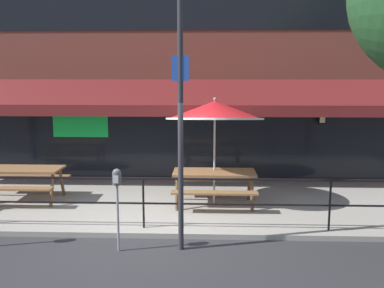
{
  "coord_description": "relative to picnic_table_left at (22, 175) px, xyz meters",
  "views": [
    {
      "loc": [
        1.21,
        -7.38,
        2.91
      ],
      "look_at": [
        0.86,
        1.6,
        1.5
      ],
      "focal_mm": 40.0,
      "sensor_mm": 36.0,
      "label": 1
    }
  ],
  "objects": [
    {
      "name": "ground_plane",
      "position": [
        3.04,
        -1.96,
        -0.71
      ],
      "size": [
        120.0,
        120.0,
        0.0
      ],
      "primitive_type": "plane",
      "color": "#2D2D30"
    },
    {
      "name": "patio_deck",
      "position": [
        3.04,
        0.04,
        -0.66
      ],
      "size": [
        15.0,
        4.0,
        0.1
      ],
      "primitive_type": "cube",
      "color": "#9E998E",
      "rests_on": "ground"
    },
    {
      "name": "restaurant_building",
      "position": [
        3.04,
        2.26,
        2.71
      ],
      "size": [
        15.0,
        1.6,
        6.88
      ],
      "color": "brown",
      "rests_on": "ground"
    },
    {
      "name": "patio_railing",
      "position": [
        3.04,
        -1.66,
        0.09
      ],
      "size": [
        13.84,
        0.04,
        0.97
      ],
      "color": "black",
      "rests_on": "patio_deck"
    },
    {
      "name": "picnic_table_left",
      "position": [
        0.0,
        0.0,
        0.0
      ],
      "size": [
        1.8,
        1.42,
        0.76
      ],
      "color": "brown",
      "rests_on": "patio_deck"
    },
    {
      "name": "picnic_table_centre",
      "position": [
        4.38,
        -0.17,
        0.0
      ],
      "size": [
        1.8,
        1.42,
        0.76
      ],
      "color": "brown",
      "rests_on": "patio_deck"
    },
    {
      "name": "patio_umbrella_centre",
      "position": [
        4.38,
        -0.03,
        1.47
      ],
      "size": [
        2.14,
        2.14,
        2.4
      ],
      "color": "#B7B2A8",
      "rests_on": "patio_deck"
    },
    {
      "name": "parking_meter_far",
      "position": [
        2.74,
        -2.53,
        0.44
      ],
      "size": [
        0.15,
        0.16,
        1.42
      ],
      "color": "gray",
      "rests_on": "ground"
    },
    {
      "name": "street_sign_pole",
      "position": [
        3.79,
        -2.41,
        1.47
      ],
      "size": [
        0.28,
        0.09,
        4.24
      ],
      "color": "#2D2D33",
      "rests_on": "ground"
    }
  ]
}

